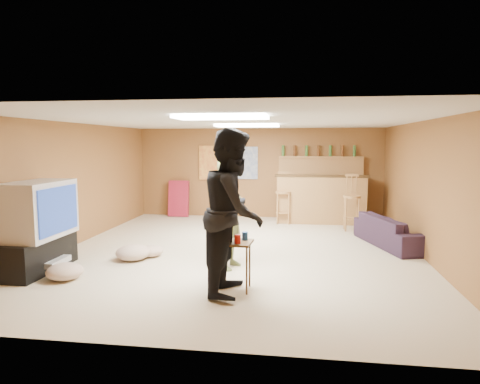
# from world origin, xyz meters

# --- Properties ---
(ground) EXTENTS (7.00, 7.00, 0.00)m
(ground) POSITION_xyz_m (0.00, 0.00, 0.00)
(ground) COLOR #C2B294
(ground) RESTS_ON ground
(ceiling) EXTENTS (6.00, 7.00, 0.02)m
(ceiling) POSITION_xyz_m (0.00, 0.00, 2.20)
(ceiling) COLOR silver
(ceiling) RESTS_ON ground
(wall_back) EXTENTS (6.00, 0.02, 2.20)m
(wall_back) POSITION_xyz_m (0.00, 3.50, 1.10)
(wall_back) COLOR brown
(wall_back) RESTS_ON ground
(wall_front) EXTENTS (6.00, 0.02, 2.20)m
(wall_front) POSITION_xyz_m (0.00, -3.50, 1.10)
(wall_front) COLOR brown
(wall_front) RESTS_ON ground
(wall_left) EXTENTS (0.02, 7.00, 2.20)m
(wall_left) POSITION_xyz_m (-3.00, 0.00, 1.10)
(wall_left) COLOR brown
(wall_left) RESTS_ON ground
(wall_right) EXTENTS (0.02, 7.00, 2.20)m
(wall_right) POSITION_xyz_m (3.00, 0.00, 1.10)
(wall_right) COLOR brown
(wall_right) RESTS_ON ground
(tv_stand) EXTENTS (0.55, 1.30, 0.50)m
(tv_stand) POSITION_xyz_m (-2.72, -1.50, 0.25)
(tv_stand) COLOR black
(tv_stand) RESTS_ON ground
(dvd_box) EXTENTS (0.35, 0.50, 0.08)m
(dvd_box) POSITION_xyz_m (-2.50, -1.50, 0.15)
(dvd_box) COLOR #B2B2B7
(dvd_box) RESTS_ON tv_stand
(tv_body) EXTENTS (0.60, 1.10, 0.80)m
(tv_body) POSITION_xyz_m (-2.65, -1.50, 0.90)
(tv_body) COLOR #B2B2B7
(tv_body) RESTS_ON tv_stand
(tv_screen) EXTENTS (0.02, 0.95, 0.65)m
(tv_screen) POSITION_xyz_m (-2.34, -1.50, 0.90)
(tv_screen) COLOR navy
(tv_screen) RESTS_ON tv_body
(bar_counter) EXTENTS (2.00, 0.60, 1.10)m
(bar_counter) POSITION_xyz_m (1.50, 2.95, 0.55)
(bar_counter) COLOR #9C6C39
(bar_counter) RESTS_ON ground
(bar_lip) EXTENTS (2.10, 0.12, 0.05)m
(bar_lip) POSITION_xyz_m (1.50, 2.70, 1.10)
(bar_lip) COLOR #382612
(bar_lip) RESTS_ON bar_counter
(bar_shelf) EXTENTS (2.00, 0.18, 0.05)m
(bar_shelf) POSITION_xyz_m (1.50, 3.40, 1.50)
(bar_shelf) COLOR #9C6C39
(bar_shelf) RESTS_ON bar_backing
(bar_backing) EXTENTS (2.00, 0.14, 0.60)m
(bar_backing) POSITION_xyz_m (1.50, 3.42, 1.20)
(bar_backing) COLOR #9C6C39
(bar_backing) RESTS_ON bar_counter
(poster_left) EXTENTS (0.60, 0.03, 0.85)m
(poster_left) POSITION_xyz_m (-1.20, 3.46, 1.35)
(poster_left) COLOR #BF3F26
(poster_left) RESTS_ON wall_back
(poster_right) EXTENTS (0.55, 0.03, 0.80)m
(poster_right) POSITION_xyz_m (-0.30, 3.46, 1.35)
(poster_right) COLOR #334C99
(poster_right) RESTS_ON wall_back
(folding_chair_stack) EXTENTS (0.50, 0.26, 0.91)m
(folding_chair_stack) POSITION_xyz_m (-2.00, 3.30, 0.45)
(folding_chair_stack) COLOR maroon
(folding_chair_stack) RESTS_ON ground
(ceiling_panel_front) EXTENTS (1.20, 0.60, 0.04)m
(ceiling_panel_front) POSITION_xyz_m (0.00, -1.50, 2.17)
(ceiling_panel_front) COLOR white
(ceiling_panel_front) RESTS_ON ceiling
(ceiling_panel_back) EXTENTS (1.20, 0.60, 0.04)m
(ceiling_panel_back) POSITION_xyz_m (0.00, 1.20, 2.17)
(ceiling_panel_back) COLOR white
(ceiling_panel_back) RESTS_ON ceiling
(person_olive) EXTENTS (0.53, 0.67, 1.62)m
(person_olive) POSITION_xyz_m (0.01, -0.94, 0.81)
(person_olive) COLOR #5B663B
(person_olive) RESTS_ON ground
(person_black) EXTENTS (0.79, 1.00, 2.01)m
(person_black) POSITION_xyz_m (0.23, -1.95, 1.01)
(person_black) COLOR black
(person_black) RESTS_ON ground
(sofa) EXTENTS (1.22, 1.96, 0.53)m
(sofa) POSITION_xyz_m (2.70, 0.82, 0.27)
(sofa) COLOR black
(sofa) RESTS_ON ground
(tray_table) EXTENTS (0.51, 0.42, 0.62)m
(tray_table) POSITION_xyz_m (0.20, -1.89, 0.31)
(tray_table) COLOR #382612
(tray_table) RESTS_ON ground
(cup_red_near) EXTENTS (0.10, 0.10, 0.11)m
(cup_red_near) POSITION_xyz_m (0.08, -1.82, 0.68)
(cup_red_near) COLOR #B1130B
(cup_red_near) RESTS_ON tray_table
(cup_red_far) EXTENTS (0.09, 0.09, 0.11)m
(cup_red_far) POSITION_xyz_m (0.28, -1.99, 0.68)
(cup_red_far) COLOR #B1130B
(cup_red_far) RESTS_ON tray_table
(cup_blue) EXTENTS (0.10, 0.10, 0.10)m
(cup_blue) POSITION_xyz_m (0.35, -1.80, 0.67)
(cup_blue) COLOR navy
(cup_blue) RESTS_ON tray_table
(bar_stool_left) EXTENTS (0.40, 0.40, 1.08)m
(bar_stool_left) POSITION_xyz_m (0.65, 2.71, 0.54)
(bar_stool_left) COLOR #9C6C39
(bar_stool_left) RESTS_ON ground
(bar_stool_right) EXTENTS (0.42, 0.42, 1.27)m
(bar_stool_right) POSITION_xyz_m (2.11, 2.10, 0.63)
(bar_stool_right) COLOR #9C6C39
(bar_stool_right) RESTS_ON ground
(cushion_near_tv) EXTENTS (0.58, 0.58, 0.24)m
(cushion_near_tv) POSITION_xyz_m (-1.57, -0.74, 0.12)
(cushion_near_tv) COLOR tan
(cushion_near_tv) RESTS_ON ground
(cushion_mid) EXTENTS (0.51, 0.51, 0.18)m
(cushion_mid) POSITION_xyz_m (-1.37, -0.50, 0.09)
(cushion_mid) COLOR tan
(cushion_mid) RESTS_ON ground
(cushion_far) EXTENTS (0.63, 0.63, 0.22)m
(cushion_far) POSITION_xyz_m (-2.11, -1.80, 0.11)
(cushion_far) COLOR tan
(cushion_far) RESTS_ON ground
(bottle_row) EXTENTS (1.76, 0.08, 0.26)m
(bottle_row) POSITION_xyz_m (1.44, 3.38, 1.65)
(bottle_row) COLOR #3F7233
(bottle_row) RESTS_ON bar_shelf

